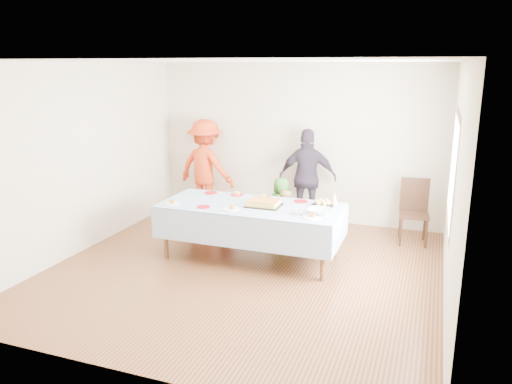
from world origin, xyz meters
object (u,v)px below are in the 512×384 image
party_table (251,209)px  dining_chair (414,207)px  birthday_cake (264,203)px  adult_left (206,168)px

party_table → dining_chair: (2.10, 1.49, -0.18)m
birthday_cake → dining_chair: bearing=37.9°
birthday_cake → dining_chair: 2.44m
party_table → adult_left: 2.33m
adult_left → dining_chair: bearing=-173.1°
birthday_cake → adult_left: size_ratio=0.27×
party_table → birthday_cake: birthday_cake is taller
party_table → dining_chair: bearing=35.5°
birthday_cake → adult_left: (-1.71, 1.75, 0.05)m
dining_chair → adult_left: 3.65m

